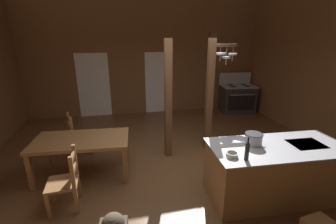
{
  "coord_description": "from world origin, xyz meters",
  "views": [
    {
      "loc": [
        -0.9,
        -3.71,
        2.51
      ],
      "look_at": [
        0.0,
        0.47,
        1.11
      ],
      "focal_mm": 24.38,
      "sensor_mm": 36.0,
      "label": 1
    }
  ],
  "objects_px": {
    "dining_table": "(82,143)",
    "ladderback_chair_near_window": "(78,135)",
    "bottle_tall_on_counter": "(247,151)",
    "kitchen_island": "(275,171)",
    "stove_range": "(237,98)",
    "ladderback_chair_by_post": "(66,181)",
    "mixing_bowl_on_counter": "(232,154)",
    "stockpot_on_counter": "(254,139)"
  },
  "relations": [
    {
      "from": "dining_table",
      "to": "ladderback_chair_near_window",
      "type": "bearing_deg",
      "value": 103.36
    },
    {
      "from": "bottle_tall_on_counter",
      "to": "dining_table",
      "type": "bearing_deg",
      "value": 146.65
    },
    {
      "from": "kitchen_island",
      "to": "bottle_tall_on_counter",
      "type": "bearing_deg",
      "value": -159.6
    },
    {
      "from": "stove_range",
      "to": "dining_table",
      "type": "relative_size",
      "value": 0.75
    },
    {
      "from": "stove_range",
      "to": "dining_table",
      "type": "distance_m",
      "value": 5.62
    },
    {
      "from": "dining_table",
      "to": "bottle_tall_on_counter",
      "type": "distance_m",
      "value": 2.89
    },
    {
      "from": "dining_table",
      "to": "ladderback_chair_by_post",
      "type": "bearing_deg",
      "value": -98.2
    },
    {
      "from": "mixing_bowl_on_counter",
      "to": "stove_range",
      "type": "bearing_deg",
      "value": 60.45
    },
    {
      "from": "stove_range",
      "to": "mixing_bowl_on_counter",
      "type": "height_order",
      "value": "stove_range"
    },
    {
      "from": "dining_table",
      "to": "bottle_tall_on_counter",
      "type": "bearing_deg",
      "value": -33.35
    },
    {
      "from": "stockpot_on_counter",
      "to": "kitchen_island",
      "type": "bearing_deg",
      "value": -21.68
    },
    {
      "from": "mixing_bowl_on_counter",
      "to": "dining_table",
      "type": "bearing_deg",
      "value": 147.12
    },
    {
      "from": "ladderback_chair_near_window",
      "to": "bottle_tall_on_counter",
      "type": "height_order",
      "value": "bottle_tall_on_counter"
    },
    {
      "from": "stove_range",
      "to": "ladderback_chair_by_post",
      "type": "relative_size",
      "value": 1.39
    },
    {
      "from": "mixing_bowl_on_counter",
      "to": "bottle_tall_on_counter",
      "type": "xyz_separation_m",
      "value": [
        0.15,
        -0.12,
        0.1
      ]
    },
    {
      "from": "dining_table",
      "to": "ladderback_chair_by_post",
      "type": "height_order",
      "value": "ladderback_chair_by_post"
    },
    {
      "from": "stockpot_on_counter",
      "to": "mixing_bowl_on_counter",
      "type": "bearing_deg",
      "value": -150.31
    },
    {
      "from": "kitchen_island",
      "to": "mixing_bowl_on_counter",
      "type": "height_order",
      "value": "mixing_bowl_on_counter"
    },
    {
      "from": "ladderback_chair_by_post",
      "to": "mixing_bowl_on_counter",
      "type": "distance_m",
      "value": 2.49
    },
    {
      "from": "stove_range",
      "to": "mixing_bowl_on_counter",
      "type": "relative_size",
      "value": 7.78
    },
    {
      "from": "ladderback_chair_near_window",
      "to": "dining_table",
      "type": "bearing_deg",
      "value": -76.64
    },
    {
      "from": "kitchen_island",
      "to": "ladderback_chair_by_post",
      "type": "xyz_separation_m",
      "value": [
        -3.25,
        0.42,
        0.0
      ]
    },
    {
      "from": "stockpot_on_counter",
      "to": "ladderback_chair_near_window",
      "type": "bearing_deg",
      "value": 145.36
    },
    {
      "from": "dining_table",
      "to": "stockpot_on_counter",
      "type": "distance_m",
      "value": 3.01
    },
    {
      "from": "ladderback_chair_by_post",
      "to": "bottle_tall_on_counter",
      "type": "bearing_deg",
      "value": -15.22
    },
    {
      "from": "ladderback_chair_near_window",
      "to": "bottle_tall_on_counter",
      "type": "xyz_separation_m",
      "value": [
        2.61,
        -2.47,
        0.59
      ]
    },
    {
      "from": "kitchen_island",
      "to": "ladderback_chair_by_post",
      "type": "distance_m",
      "value": 3.28
    },
    {
      "from": "stockpot_on_counter",
      "to": "bottle_tall_on_counter",
      "type": "height_order",
      "value": "bottle_tall_on_counter"
    },
    {
      "from": "kitchen_island",
      "to": "bottle_tall_on_counter",
      "type": "relative_size",
      "value": 6.5
    },
    {
      "from": "kitchen_island",
      "to": "ladderback_chair_by_post",
      "type": "height_order",
      "value": "ladderback_chair_by_post"
    },
    {
      "from": "ladderback_chair_near_window",
      "to": "stockpot_on_counter",
      "type": "xyz_separation_m",
      "value": [
        2.97,
        -2.05,
        0.54
      ]
    },
    {
      "from": "dining_table",
      "to": "stockpot_on_counter",
      "type": "bearing_deg",
      "value": -22.8
    },
    {
      "from": "stockpot_on_counter",
      "to": "mixing_bowl_on_counter",
      "type": "distance_m",
      "value": 0.59
    },
    {
      "from": "mixing_bowl_on_counter",
      "to": "ladderback_chair_by_post",
      "type": "bearing_deg",
      "value": 166.68
    },
    {
      "from": "dining_table",
      "to": "mixing_bowl_on_counter",
      "type": "relative_size",
      "value": 10.38
    },
    {
      "from": "ladderback_chair_by_post",
      "to": "stockpot_on_counter",
      "type": "relative_size",
      "value": 2.79
    },
    {
      "from": "kitchen_island",
      "to": "stockpot_on_counter",
      "type": "xyz_separation_m",
      "value": [
        -0.37,
        0.15,
        0.54
      ]
    },
    {
      "from": "ladderback_chair_near_window",
      "to": "mixing_bowl_on_counter",
      "type": "distance_m",
      "value": 3.43
    },
    {
      "from": "bottle_tall_on_counter",
      "to": "stove_range",
      "type": "bearing_deg",
      "value": 62.59
    },
    {
      "from": "kitchen_island",
      "to": "ladderback_chair_near_window",
      "type": "distance_m",
      "value": 4.0
    },
    {
      "from": "ladderback_chair_near_window",
      "to": "mixing_bowl_on_counter",
      "type": "xyz_separation_m",
      "value": [
        2.46,
        -2.34,
        0.48
      ]
    },
    {
      "from": "stockpot_on_counter",
      "to": "mixing_bowl_on_counter",
      "type": "height_order",
      "value": "stockpot_on_counter"
    }
  ]
}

